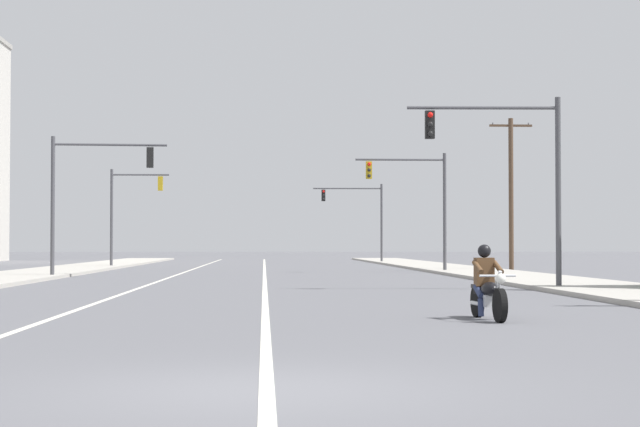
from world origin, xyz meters
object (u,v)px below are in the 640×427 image
(traffic_signal_near_right, at_px, (514,162))
(utility_pole_right_far, at_px, (511,191))
(motorcycle_with_rider, at_px, (487,289))
(traffic_signal_far_right, at_px, (361,210))
(traffic_signal_mid_right, at_px, (419,194))
(traffic_signal_near_left, at_px, (86,184))
(traffic_signal_mid_left, at_px, (128,204))

(traffic_signal_near_right, relative_size, utility_pole_right_far, 0.74)
(motorcycle_with_rider, relative_size, traffic_signal_far_right, 0.35)
(traffic_signal_mid_right, bearing_deg, traffic_signal_near_right, -89.98)
(motorcycle_with_rider, distance_m, traffic_signal_near_right, 14.45)
(traffic_signal_near_left, distance_m, traffic_signal_mid_left, 20.78)
(motorcycle_with_rider, height_order, traffic_signal_far_right, traffic_signal_far_right)
(traffic_signal_near_left, xyz_separation_m, traffic_signal_far_right, (15.43, 36.76, 0.03))
(utility_pole_right_far, bearing_deg, traffic_signal_near_right, -102.68)
(traffic_signal_near_left, distance_m, traffic_signal_mid_right, 17.63)
(traffic_signal_mid_left, xyz_separation_m, traffic_signal_far_right, (16.20, 15.99, 0.11))
(traffic_signal_mid_left, distance_m, utility_pole_right_far, 24.31)
(traffic_signal_near_left, height_order, traffic_signal_far_right, same)
(traffic_signal_mid_right, bearing_deg, motorcycle_with_rider, -96.01)
(traffic_signal_mid_left, bearing_deg, traffic_signal_near_left, -87.86)
(traffic_signal_near_left, xyz_separation_m, traffic_signal_mid_left, (-0.77, 20.76, -0.09))
(traffic_signal_near_right, distance_m, traffic_signal_mid_right, 21.45)
(traffic_signal_mid_right, relative_size, traffic_signal_far_right, 1.00)
(traffic_signal_mid_right, bearing_deg, traffic_signal_mid_left, 141.98)
(motorcycle_with_rider, distance_m, traffic_signal_far_right, 64.13)
(traffic_signal_near_right, bearing_deg, utility_pole_right_far, 77.32)
(motorcycle_with_rider, bearing_deg, utility_pole_right_far, 76.38)
(motorcycle_with_rider, relative_size, traffic_signal_near_left, 0.35)
(traffic_signal_mid_left, height_order, traffic_signal_far_right, same)
(motorcycle_with_rider, bearing_deg, traffic_signal_far_right, 87.05)
(traffic_signal_near_left, height_order, traffic_signal_mid_left, same)
(traffic_signal_mid_right, xyz_separation_m, utility_pole_right_far, (5.45, 2.73, 0.31))
(traffic_signal_mid_right, distance_m, traffic_signal_mid_left, 21.06)
(traffic_signal_far_right, height_order, utility_pole_right_far, utility_pole_right_far)
(traffic_signal_near_left, xyz_separation_m, utility_pole_right_far, (21.27, 10.52, 0.29))
(traffic_signal_near_right, height_order, traffic_signal_far_right, same)
(traffic_signal_far_right, bearing_deg, traffic_signal_near_right, -89.55)
(traffic_signal_mid_right, relative_size, utility_pole_right_far, 0.74)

